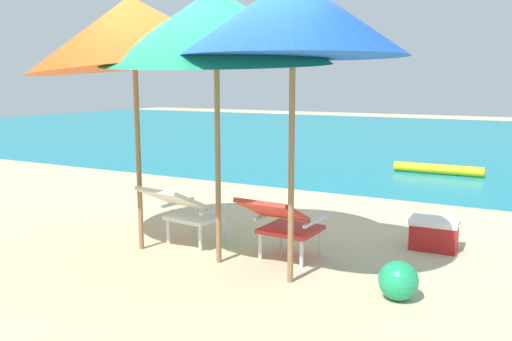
% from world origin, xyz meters
% --- Properties ---
extents(ground_plane, '(40.00, 40.00, 0.00)m').
position_xyz_m(ground_plane, '(0.00, 4.00, 0.00)').
color(ground_plane, '#CCB78E').
extents(ocean_band, '(40.00, 18.00, 0.01)m').
position_xyz_m(ocean_band, '(0.00, 12.17, 0.00)').
color(ocean_band, teal).
rests_on(ocean_band, ground_plane).
extents(swim_buoy, '(1.60, 0.18, 0.18)m').
position_xyz_m(swim_buoy, '(1.02, 5.72, 0.10)').
color(swim_buoy, yellow).
rests_on(swim_buoy, ocean_band).
extents(lounge_chair_left, '(0.62, 0.92, 0.68)m').
position_xyz_m(lounge_chair_left, '(-0.50, -0.08, 0.40)').
color(lounge_chair_left, silver).
rests_on(lounge_chair_left, ground_plane).
extents(lounge_chair_right, '(0.57, 0.90, 0.68)m').
position_xyz_m(lounge_chair_right, '(0.60, -0.06, 0.40)').
color(lounge_chair_right, red).
rests_on(lounge_chair_right, ground_plane).
extents(beach_umbrella_left, '(2.92, 2.90, 2.59)m').
position_xyz_m(beach_umbrella_left, '(-0.85, -0.37, 2.17)').
color(beach_umbrella_left, olive).
rests_on(beach_umbrella_left, ground_plane).
extents(beach_umbrella_center, '(2.61, 2.63, 2.57)m').
position_xyz_m(beach_umbrella_center, '(0.07, -0.34, 2.17)').
color(beach_umbrella_center, olive).
rests_on(beach_umbrella_center, ground_plane).
extents(beach_umbrella_right, '(2.57, 2.57, 2.52)m').
position_xyz_m(beach_umbrella_right, '(0.87, -0.48, 2.20)').
color(beach_umbrella_right, olive).
rests_on(beach_umbrella_right, ground_plane).
extents(beach_ball, '(0.31, 0.31, 0.31)m').
position_xyz_m(beach_ball, '(1.78, -0.42, 0.16)').
color(beach_ball, '#1E9E60').
rests_on(beach_ball, ground_plane).
extents(cooler_box, '(0.48, 0.34, 0.32)m').
position_xyz_m(cooler_box, '(1.78, 1.04, 0.16)').
color(cooler_box, red).
rests_on(cooler_box, ground_plane).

